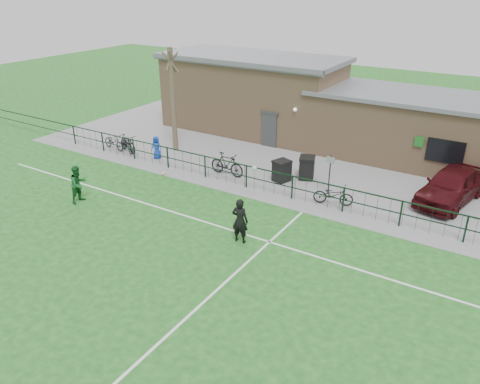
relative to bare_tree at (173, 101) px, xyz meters
The scene contains 21 objects.
ground 13.54m from the bare_tree, 52.70° to the right, with size 90.00×90.00×0.00m, color #19561A.
paving_strip 9.05m from the bare_tree, 20.56° to the left, with size 34.00×13.00×0.02m, color gray.
pitch_line_touch 8.96m from the bare_tree, 18.65° to the right, with size 28.00×0.10×0.01m, color white.
pitch_line_mid 10.73m from the bare_tree, 39.09° to the right, with size 28.00×0.10×0.01m, color white.
pitch_line_perp 14.81m from the bare_tree, 46.40° to the right, with size 0.10×16.00×0.01m, color white.
perimeter_fence 8.72m from the bare_tree, 17.35° to the right, with size 28.00×0.10×1.20m, color black.
bare_tree is the anchor object (origin of this frame).
wheelie_bin_left 8.06m from the bare_tree, ahead, with size 0.68×0.77×1.03m, color black.
wheelie_bin_right 8.90m from the bare_tree, ahead, with size 0.73×0.83×1.11m, color black.
sign_post 10.50m from the bare_tree, ahead, with size 0.06×0.06×2.00m, color black.
car_maroon 15.53m from the bare_tree, ahead, with size 1.91×4.75×1.62m, color #3E0B0F.
bicycle_a 4.50m from the bare_tree, 149.58° to the right, with size 0.63×1.79×0.94m, color black.
bicycle_b 3.79m from the bare_tree, 139.58° to the right, with size 0.49×1.72×1.04m, color black.
bicycle_c 3.74m from the bare_tree, 144.18° to the right, with size 0.68×1.95×1.02m, color black.
bicycle_d 5.63m from the bare_tree, 19.32° to the right, with size 0.57×2.02×1.22m, color black.
bicycle_e 11.33m from the bare_tree, 10.61° to the right, with size 0.63×1.81×0.95m, color black.
spectator_child 2.89m from the bare_tree, 89.30° to the right, with size 0.64×0.41×1.30m, color #133CB3.
goalkeeper_kick 11.56m from the bare_tree, 38.06° to the right, with size 1.76×3.67×1.86m.
outfield_player 8.23m from the bare_tree, 84.49° to the right, with size 0.86×0.67×1.77m, color #185424.
ball_ground 4.91m from the bare_tree, 60.39° to the right, with size 0.19×0.19×0.19m, color white.
clubhouse 9.34m from the bare_tree, 40.12° to the left, with size 24.25×5.40×4.96m.
Camera 1 is at (9.43, -10.15, 9.56)m, focal length 35.00 mm.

